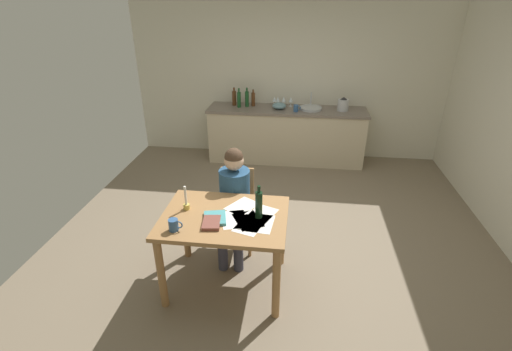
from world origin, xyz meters
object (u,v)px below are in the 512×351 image
object	(u,v)px
candlestick	(186,203)
stovetop_kettle	(343,105)
bottle_wine_red	(247,99)
wine_glass_back_left	(278,99)
chair_at_table	(236,204)
wine_glass_by_kettle	(284,100)
sink_unit	(311,108)
dining_table	(225,227)
book_cookery	(215,218)
bottle_sauce	(253,99)
book_magazine	(211,223)
wine_bottle_on_table	(259,204)
teacup_on_counter	(296,108)
bottle_vinegar	(239,99)
mixing_bowl	(279,106)
bottle_oil	(234,98)
wine_glass_back_right	(274,99)
coffee_mug	(174,225)
person_seated	(234,197)
wine_glass_near_sink	(291,100)

from	to	relation	value
candlestick	stovetop_kettle	world-z (taller)	stovetop_kettle
bottle_wine_red	wine_glass_back_left	xyz separation A→B (m)	(0.50, 0.10, -0.02)
chair_at_table	wine_glass_by_kettle	xyz separation A→B (m)	(0.35, 2.59, 0.51)
candlestick	sink_unit	size ratio (longest dim) A/B	0.66
dining_table	book_cookery	bearing A→B (deg)	-133.77
bottle_wine_red	stovetop_kettle	size ratio (longest dim) A/B	1.40
sink_unit	bottle_sauce	xyz separation A→B (m)	(-0.95, 0.09, 0.09)
chair_at_table	dining_table	bearing A→B (deg)	-89.00
book_magazine	stovetop_kettle	world-z (taller)	stovetop_kettle
book_cookery	wine_bottle_on_table	world-z (taller)	wine_bottle_on_table
stovetop_kettle	wine_glass_back_left	distance (m)	1.06
bottle_wine_red	teacup_on_counter	xyz separation A→B (m)	(0.81, -0.20, -0.08)
bottle_vinegar	sink_unit	bearing A→B (deg)	0.87
mixing_bowl	wine_bottle_on_table	bearing A→B (deg)	-89.44
candlestick	wine_bottle_on_table	xyz separation A→B (m)	(0.68, -0.06, 0.07)
teacup_on_counter	candlestick	bearing A→B (deg)	-107.77
bottle_wine_red	mixing_bowl	distance (m)	0.55
wine_bottle_on_table	teacup_on_counter	xyz separation A→B (m)	(0.25, 2.94, 0.04)
wine_glass_by_kettle	mixing_bowl	bearing A→B (deg)	-108.97
book_magazine	bottle_wine_red	distance (m)	3.32
candlestick	sink_unit	distance (m)	3.25
mixing_bowl	bottle_wine_red	bearing A→B (deg)	171.83
chair_at_table	bottle_oil	bearing A→B (deg)	100.44
bottle_vinegar	wine_glass_back_right	size ratio (longest dim) A/B	2.01
bottle_wine_red	wine_glass_back_right	bearing A→B (deg)	12.60
bottle_oil	mixing_bowl	xyz separation A→B (m)	(0.76, -0.13, -0.07)
book_magazine	wine_bottle_on_table	distance (m)	0.44
coffee_mug	mixing_bowl	distance (m)	3.42
wine_glass_back_left	sink_unit	bearing A→B (deg)	-15.05
candlestick	bottle_wine_red	world-z (taller)	bottle_wine_red
bottle_sauce	wine_glass_back_right	xyz separation A→B (m)	(0.35, 0.05, -0.01)
candlestick	wine_glass_back_right	bearing A→B (deg)	80.10
person_seated	book_cookery	distance (m)	0.60
book_cookery	bottle_sauce	distance (m)	3.28
chair_at_table	wine_glass_near_sink	xyz separation A→B (m)	(0.47, 2.59, 0.51)
coffee_mug	wine_glass_back_right	size ratio (longest dim) A/B	0.79
stovetop_kettle	book_magazine	bearing A→B (deg)	-112.94
wine_glass_by_kettle	bottle_vinegar	bearing A→B (deg)	-167.23
bottle_oil	dining_table	bearing A→B (deg)	-81.48
dining_table	bottle_wine_red	distance (m)	3.19
dining_table	bottle_oil	xyz separation A→B (m)	(-0.48, 3.20, 0.37)
book_cookery	wine_glass_near_sink	size ratio (longest dim) A/B	1.46
bottle_sauce	wine_glass_back_left	bearing A→B (deg)	7.51
sink_unit	wine_glass_back_left	world-z (taller)	sink_unit
chair_at_table	person_seated	distance (m)	0.23
bottle_sauce	stovetop_kettle	world-z (taller)	bottle_sauce
wine_bottle_on_table	bottle_vinegar	xyz separation A→B (m)	(-0.69, 3.08, 0.12)
chair_at_table	book_cookery	distance (m)	0.79
bottle_sauce	chair_at_table	bearing A→B (deg)	-86.64
coffee_mug	sink_unit	size ratio (longest dim) A/B	0.34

